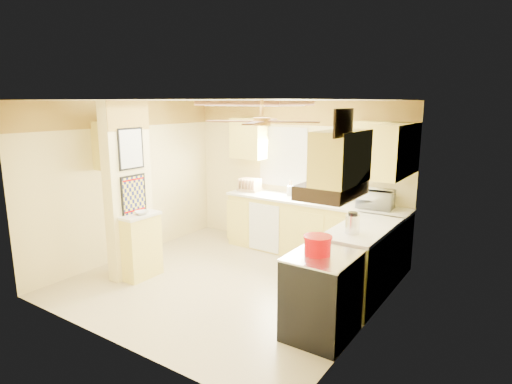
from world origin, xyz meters
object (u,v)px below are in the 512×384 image
Objects in this scene: stove at (322,295)px; microwave at (376,199)px; dutch_oven at (318,245)px; bowl at (142,213)px; kettle at (352,224)px.

microwave reaches higher than stove.
stove is 3.04× the size of dutch_oven.
dutch_oven is at bearing -167.21° from stove.
microwave is 1.67× the size of dutch_oven.
bowl is at bearing 179.51° from dutch_oven.
microwave is 1.92× the size of kettle.
microwave reaches higher than dutch_oven.
microwave is at bearing 94.65° from stove.
dutch_oven is (0.12, -2.18, -0.06)m from microwave.
stove is 2.81m from bowl.
stove is 3.49× the size of kettle.
dutch_oven is (2.71, -0.02, 0.05)m from bowl.
microwave reaches higher than bowl.
bowl reaches higher than stove.
stove is 0.56m from dutch_oven.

